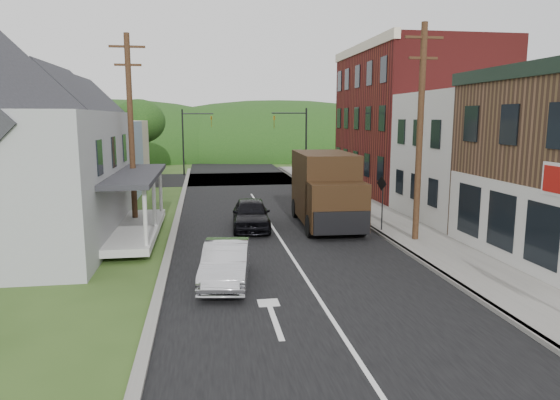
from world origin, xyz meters
name	(u,v)px	position (x,y,z in m)	size (l,w,h in m)	color
ground	(302,273)	(0.00, 0.00, 0.00)	(120.00, 120.00, 0.00)	#2D4719
road	(266,217)	(0.00, 10.00, 0.00)	(9.00, 90.00, 0.02)	black
cross_road	(241,179)	(0.00, 27.00, 0.00)	(60.00, 9.00, 0.02)	black
sidewalk_right	(384,219)	(5.90, 8.00, 0.07)	(2.80, 55.00, 0.15)	slate
curb_right	(359,220)	(4.55, 8.00, 0.07)	(0.20, 55.00, 0.15)	slate
curb_left	(175,226)	(-4.65, 8.00, 0.06)	(0.30, 55.00, 0.12)	slate
storefront_white	(491,157)	(11.30, 7.50, 3.25)	(8.00, 7.00, 6.50)	silver
storefront_red	(415,121)	(11.30, 17.00, 5.00)	(8.00, 12.00, 10.00)	#5E1716
house_blue	(78,143)	(-11.00, 17.00, 3.69)	(7.14, 8.16, 7.28)	#839CB2
house_cream	(98,137)	(-11.50, 26.00, 3.69)	(7.14, 8.16, 7.28)	beige
utility_pole_right	(420,132)	(5.60, 3.50, 4.66)	(1.60, 0.26, 9.00)	#472D19
utility_pole_left	(131,130)	(-6.50, 8.00, 4.66)	(1.60, 0.26, 9.00)	#472D19
traffic_signal_right	(298,136)	(4.30, 23.50, 3.76)	(2.87, 0.20, 6.00)	black
traffic_signal_left	(191,134)	(-4.30, 30.50, 3.76)	(2.87, 0.20, 6.00)	black
tree_left_d	(139,122)	(-9.00, 32.00, 4.88)	(4.80, 4.80, 6.94)	#382616
forested_ridge	(226,155)	(0.00, 55.00, 0.00)	(90.00, 30.00, 16.00)	#153710
silver_sedan	(226,263)	(-2.60, -0.65, 0.66)	(1.40, 4.02, 1.32)	silver
dark_sedan	(251,214)	(-1.06, 7.06, 0.73)	(1.72, 4.26, 1.45)	black
delivery_van	(326,190)	(2.63, 7.21, 1.80)	(2.85, 6.44, 3.55)	black
warning_sign	(382,196)	(4.78, 5.39, 1.74)	(0.24, 0.66, 2.49)	black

